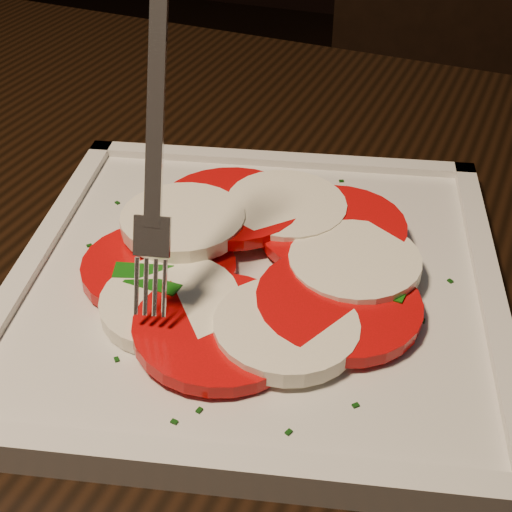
# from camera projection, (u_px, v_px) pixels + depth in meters

# --- Properties ---
(table) EXTENTS (1.26, 0.89, 0.75)m
(table) POSITION_uv_depth(u_px,v_px,m) (299.00, 376.00, 0.54)
(table) COLOR black
(table) RESTS_ON ground
(chair) EXTENTS (0.47, 0.47, 0.93)m
(chair) POSITION_uv_depth(u_px,v_px,m) (445.00, 88.00, 1.24)
(chair) COLOR black
(chair) RESTS_ON ground
(plate) EXTENTS (0.36, 0.36, 0.01)m
(plate) POSITION_uv_depth(u_px,v_px,m) (256.00, 284.00, 0.46)
(plate) COLOR silver
(plate) RESTS_ON table
(caprese_salad) EXTENTS (0.24, 0.26, 0.02)m
(caprese_salad) POSITION_uv_depth(u_px,v_px,m) (256.00, 262.00, 0.45)
(caprese_salad) COLOR red
(caprese_salad) RESTS_ON plate
(fork) EXTENTS (0.05, 0.09, 0.16)m
(fork) POSITION_uv_depth(u_px,v_px,m) (159.00, 141.00, 0.38)
(fork) COLOR white
(fork) RESTS_ON caprese_salad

